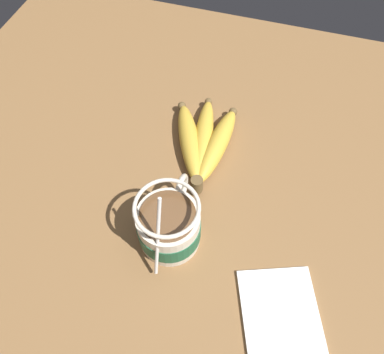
{
  "coord_description": "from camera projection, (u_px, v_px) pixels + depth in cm",
  "views": [
    {
      "loc": [
        -28.2,
        -12.35,
        57.85
      ],
      "look_at": [
        2.29,
        -3.09,
        8.14
      ],
      "focal_mm": 35.0,
      "sensor_mm": 36.0,
      "label": 1
    }
  ],
  "objects": [
    {
      "name": "napkin",
      "position": [
        282.0,
        323.0,
        0.51
      ],
      "size": [
        17.96,
        15.3,
        0.6
      ],
      "color": "white",
      "rests_on": "table"
    },
    {
      "name": "coffee_mug",
      "position": [
        169.0,
        226.0,
        0.55
      ],
      "size": [
        15.0,
        9.42,
        15.57
      ],
      "color": "beige",
      "rests_on": "table"
    },
    {
      "name": "table",
      "position": [
        171.0,
        204.0,
        0.64
      ],
      "size": [
        104.27,
        104.27,
        3.5
      ],
      "color": "brown",
      "rests_on": "ground"
    },
    {
      "name": "banana_bunch",
      "position": [
        203.0,
        142.0,
        0.66
      ],
      "size": [
        20.9,
        13.0,
        4.08
      ],
      "color": "brown",
      "rests_on": "table"
    }
  ]
}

